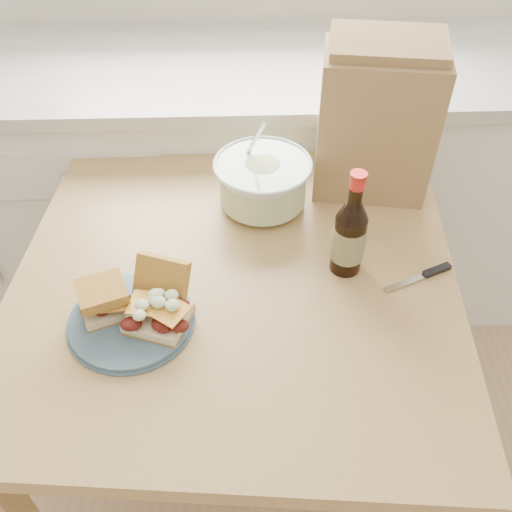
{
  "coord_description": "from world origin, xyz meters",
  "views": [
    {
      "loc": [
        -0.01,
        0.06,
        1.72
      ],
      "look_at": [
        0.02,
        0.9,
        0.89
      ],
      "focal_mm": 40.0,
      "sensor_mm": 36.0,
      "label": 1
    }
  ],
  "objects_px": {
    "dining_table": "(237,309)",
    "paper_bag": "(376,124)",
    "plate": "(131,320)",
    "beer_bottle": "(349,235)",
    "coleslaw_bowl": "(263,184)"
  },
  "relations": [
    {
      "from": "plate",
      "to": "paper_bag",
      "type": "distance_m",
      "value": 0.73
    },
    {
      "from": "dining_table",
      "to": "coleslaw_bowl",
      "type": "xyz_separation_m",
      "value": [
        0.07,
        0.24,
        0.18
      ]
    },
    {
      "from": "coleslaw_bowl",
      "to": "paper_bag",
      "type": "height_order",
      "value": "paper_bag"
    },
    {
      "from": "dining_table",
      "to": "coleslaw_bowl",
      "type": "height_order",
      "value": "coleslaw_bowl"
    },
    {
      "from": "dining_table",
      "to": "paper_bag",
      "type": "bearing_deg",
      "value": 47.62
    },
    {
      "from": "coleslaw_bowl",
      "to": "beer_bottle",
      "type": "distance_m",
      "value": 0.29
    },
    {
      "from": "dining_table",
      "to": "plate",
      "type": "xyz_separation_m",
      "value": [
        -0.21,
        -0.13,
        0.13
      ]
    },
    {
      "from": "plate",
      "to": "paper_bag",
      "type": "xyz_separation_m",
      "value": [
        0.56,
        0.45,
        0.17
      ]
    },
    {
      "from": "beer_bottle",
      "to": "paper_bag",
      "type": "distance_m",
      "value": 0.33
    },
    {
      "from": "dining_table",
      "to": "paper_bag",
      "type": "height_order",
      "value": "paper_bag"
    },
    {
      "from": "dining_table",
      "to": "beer_bottle",
      "type": "relative_size",
      "value": 4.11
    },
    {
      "from": "dining_table",
      "to": "paper_bag",
      "type": "xyz_separation_m",
      "value": [
        0.34,
        0.32,
        0.3
      ]
    },
    {
      "from": "coleslaw_bowl",
      "to": "beer_bottle",
      "type": "xyz_separation_m",
      "value": [
        0.17,
        -0.23,
        0.04
      ]
    },
    {
      "from": "dining_table",
      "to": "beer_bottle",
      "type": "height_order",
      "value": "beer_bottle"
    },
    {
      "from": "paper_bag",
      "to": "dining_table",
      "type": "bearing_deg",
      "value": -128.84
    }
  ]
}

